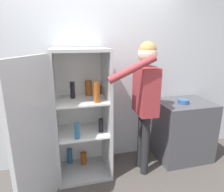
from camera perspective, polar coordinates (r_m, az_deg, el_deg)
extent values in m
cube|color=silver|center=(2.82, -6.09, 5.72)|extent=(7.00, 0.06, 2.55)
cube|color=#B7BABC|center=(2.98, -7.89, -20.20)|extent=(0.68, 0.57, 0.04)
cube|color=#B7BABC|center=(2.42, -9.37, 12.90)|extent=(0.68, 0.57, 0.04)
cube|color=white|center=(2.84, -9.16, -3.51)|extent=(0.68, 0.03, 1.60)
cube|color=#B7BABC|center=(2.58, -15.72, -5.94)|extent=(0.04, 0.57, 1.60)
cube|color=#B7BABC|center=(2.64, -1.57, -4.84)|extent=(0.04, 0.57, 1.60)
cube|color=white|center=(2.68, -8.36, -10.08)|extent=(0.61, 0.50, 0.02)
cube|color=white|center=(2.53, -8.75, -1.19)|extent=(0.61, 0.50, 0.02)
cube|color=#B7BABC|center=(2.07, -21.14, -12.11)|extent=(0.34, 0.63, 1.60)
cylinder|color=teal|center=(2.46, -9.98, -9.80)|extent=(0.06, 0.06, 0.20)
cylinder|color=teal|center=(3.07, -11.97, -16.40)|extent=(0.07, 0.07, 0.22)
cylinder|color=#9E4C19|center=(2.74, -3.92, 1.80)|extent=(0.07, 0.07, 0.11)
cylinder|color=#9E4C19|center=(3.03, -8.17, -17.19)|extent=(0.08, 0.08, 0.18)
cylinder|color=black|center=(2.56, -11.22, 1.65)|extent=(0.06, 0.06, 0.21)
cylinder|color=black|center=(2.60, -3.18, -8.35)|extent=(0.06, 0.06, 0.18)
cylinder|color=#9E4C19|center=(2.67, -6.72, 2.31)|extent=(0.09, 0.09, 0.20)
cylinder|color=#9E4C19|center=(2.34, -4.38, 1.08)|extent=(0.07, 0.07, 0.25)
cylinder|color=#262628|center=(2.74, 9.51, -13.68)|extent=(0.10, 0.10, 0.85)
cylinder|color=#262628|center=(2.88, 8.34, -12.13)|extent=(0.10, 0.10, 0.85)
cube|color=#9E3338|center=(2.54, 9.60, 1.58)|extent=(0.25, 0.42, 0.60)
sphere|color=beige|center=(2.47, 10.09, 11.78)|extent=(0.23, 0.23, 0.23)
sphere|color=#AD894C|center=(2.47, 10.14, 12.72)|extent=(0.21, 0.21, 0.21)
cylinder|color=#9E3338|center=(2.19, 5.80, 7.67)|extent=(0.55, 0.11, 0.31)
cylinder|color=#9E3338|center=(2.76, 7.92, 2.11)|extent=(0.08, 0.08, 0.57)
cube|color=#4C4C51|center=(3.24, 19.55, -9.22)|extent=(0.78, 0.59, 0.89)
cylinder|color=#335B8E|center=(3.00, 19.72, -1.49)|extent=(0.15, 0.15, 0.06)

